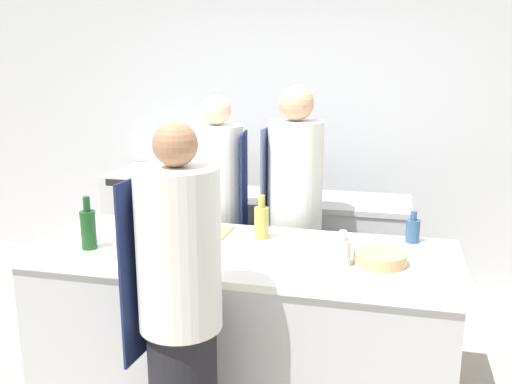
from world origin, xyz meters
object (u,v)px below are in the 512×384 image
object	(u,v)px
bottle_wine	(261,221)
bottle_olive_oil	(88,228)
oven_range	(163,222)
stockpot	(289,188)
chef_at_pass_far	(294,217)
chef_at_prep_near	(180,312)
bottle_vinegar	(413,230)
bowl_mixing_large	(380,258)
bottle_cooking_oil	(342,252)
bowl_ceramic_blue	(190,254)
bowl_prep_small	(128,244)
chef_at_stove	(219,218)

from	to	relation	value
bottle_wine	bottle_olive_oil	bearing A→B (deg)	-155.74
oven_range	stockpot	size ratio (longest dim) A/B	3.27
chef_at_pass_far	stockpot	distance (m)	0.44
bottle_wine	stockpot	xyz separation A→B (m)	(-0.01, 0.95, -0.01)
chef_at_prep_near	bottle_wine	bearing A→B (deg)	-4.25
bottle_vinegar	bowl_mixing_large	world-z (taller)	bottle_vinegar
bottle_cooking_oil	bowl_ceramic_blue	distance (m)	0.80
bottle_wine	bowl_prep_small	world-z (taller)	bottle_wine
oven_range	bottle_wine	size ratio (longest dim) A/B	3.59
bowl_ceramic_blue	bowl_mixing_large	bearing A→B (deg)	10.53
bowl_ceramic_blue	bottle_vinegar	bearing A→B (deg)	27.14
bottle_vinegar	bowl_ceramic_blue	xyz separation A→B (m)	(-1.15, -0.59, -0.04)
bottle_vinegar	chef_at_stove	bearing A→B (deg)	163.83
bottle_vinegar	bottle_wine	size ratio (longest dim) A/B	0.70
bowl_prep_small	bottle_cooking_oil	bearing A→B (deg)	0.66
bottle_wine	oven_range	bearing A→B (deg)	130.22
oven_range	chef_at_stove	xyz separation A→B (m)	(0.84, -0.98, 0.38)
chef_at_prep_near	bottle_cooking_oil	bearing A→B (deg)	-42.19
bowl_prep_small	bottle_wine	bearing A→B (deg)	26.67
chef_at_pass_far	bottle_vinegar	distance (m)	0.86
chef_at_pass_far	bottle_cooking_oil	bearing A→B (deg)	-154.37
oven_range	chef_at_stove	size ratio (longest dim) A/B	0.56
chef_at_prep_near	stockpot	distance (m)	1.90
chef_at_prep_near	bottle_olive_oil	bearing A→B (deg)	59.09
chef_at_pass_far	stockpot	size ratio (longest dim) A/B	6.13
bottle_olive_oil	bottle_vinegar	distance (m)	1.85
bowl_mixing_large	bottle_vinegar	bearing A→B (deg)	67.21
bowl_ceramic_blue	stockpot	size ratio (longest dim) A/B	0.74
oven_range	bottle_wine	world-z (taller)	bottle_wine
bottle_vinegar	bottle_olive_oil	bearing A→B (deg)	-162.86
chef_at_prep_near	bowl_ceramic_blue	world-z (taller)	chef_at_prep_near
bottle_olive_oil	chef_at_pass_far	bearing A→B (deg)	43.08
oven_range	bottle_olive_oil	distance (m)	2.02
bottle_wine	bowl_prep_small	xyz separation A→B (m)	(-0.69, -0.35, -0.08)
chef_at_stove	bowl_prep_small	distance (m)	0.90
chef_at_pass_far	bottle_vinegar	xyz separation A→B (m)	(0.76, -0.39, 0.09)
bottle_olive_oil	bowl_prep_small	bearing A→B (deg)	15.68
oven_range	bowl_ceramic_blue	size ratio (longest dim) A/B	4.40
bowl_mixing_large	bowl_prep_small	bearing A→B (deg)	-176.80
chef_at_prep_near	chef_at_stove	bearing A→B (deg)	15.62
bowl_mixing_large	bowl_ceramic_blue	xyz separation A→B (m)	(-0.98, -0.18, 0.00)
chef_at_stove	chef_at_pass_far	world-z (taller)	chef_at_pass_far
oven_range	bowl_prep_small	world-z (taller)	bowl_prep_small
bottle_olive_oil	stockpot	size ratio (longest dim) A/B	1.05
bottle_wine	chef_at_stove	bearing A→B (deg)	129.71
bowl_ceramic_blue	chef_at_pass_far	bearing A→B (deg)	68.45
bowl_mixing_large	bowl_prep_small	size ratio (longest dim) A/B	1.69
chef_at_pass_far	bowl_ceramic_blue	bearing A→B (deg)	159.07
bowl_prep_small	stockpot	bearing A→B (deg)	62.19
bottle_cooking_oil	stockpot	world-z (taller)	bottle_cooking_oil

